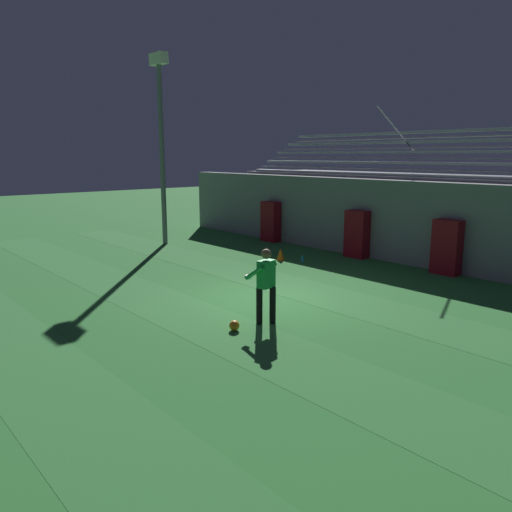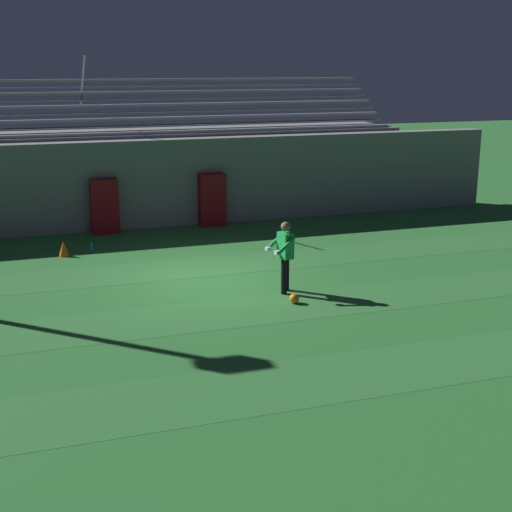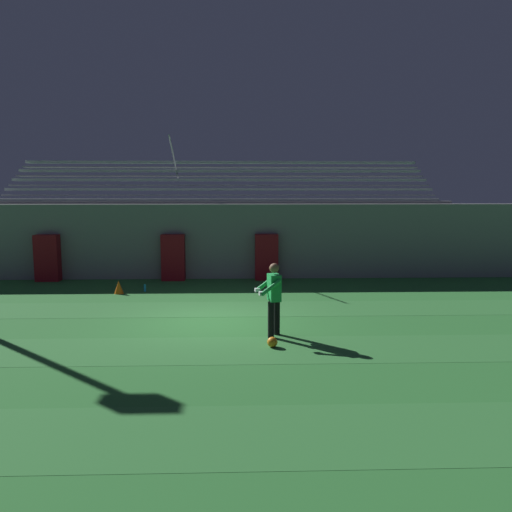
{
  "view_description": "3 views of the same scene",
  "coord_description": "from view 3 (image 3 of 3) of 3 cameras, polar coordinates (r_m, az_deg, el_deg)",
  "views": [
    {
      "loc": [
        9.28,
        -8.42,
        3.64
      ],
      "look_at": [
        1.71,
        -1.84,
        1.61
      ],
      "focal_mm": 35.0,
      "sensor_mm": 36.0,
      "label": 1
    },
    {
      "loc": [
        -4.1,
        -16.14,
        5.16
      ],
      "look_at": [
        0.57,
        -2.07,
        1.13
      ],
      "focal_mm": 50.0,
      "sensor_mm": 36.0,
      "label": 2
    },
    {
      "loc": [
        0.75,
        -12.36,
        3.25
      ],
      "look_at": [
        1.11,
        -1.06,
        1.79
      ],
      "focal_mm": 35.0,
      "sensor_mm": 36.0,
      "label": 3
    }
  ],
  "objects": [
    {
      "name": "turf_stripe_mid",
      "position": [
        10.54,
        -5.91,
        -10.64
      ],
      "size": [
        28.0,
        1.82,
        0.01
      ],
      "primitive_type": "cube",
      "color": "#337A38",
      "rests_on": "ground"
    },
    {
      "name": "soccer_ball",
      "position": [
        10.65,
        1.88,
        -9.8
      ],
      "size": [
        0.22,
        0.22,
        0.22
      ],
      "primitive_type": "sphere",
      "color": "orange",
      "rests_on": "ground"
    },
    {
      "name": "goalkeeper",
      "position": [
        11.24,
        2.0,
        -4.45
      ],
      "size": [
        0.6,
        0.65,
        1.67
      ],
      "color": "black",
      "rests_on": "ground"
    },
    {
      "name": "water_bottle",
      "position": [
        16.79,
        -12.58,
        -3.59
      ],
      "size": [
        0.07,
        0.07,
        0.24
      ],
      "primitive_type": "cylinder",
      "color": "#1E8CD8",
      "rests_on": "ground"
    },
    {
      "name": "traffic_cone",
      "position": [
        16.65,
        -15.41,
        -3.45
      ],
      "size": [
        0.3,
        0.3,
        0.42
      ],
      "primitive_type": "cone",
      "color": "orange",
      "rests_on": "ground"
    },
    {
      "name": "back_wall",
      "position": [
        18.96,
        -4.08,
        1.72
      ],
      "size": [
        24.0,
        0.6,
        2.8
      ],
      "primitive_type": "cube",
      "color": "gray",
      "rests_on": "ground"
    },
    {
      "name": "turf_stripe_far",
      "position": [
        14.05,
        -4.86,
        -6.06
      ],
      "size": [
        28.0,
        1.82,
        0.01
      ],
      "primitive_type": "cube",
      "color": "#337A38",
      "rests_on": "ground"
    },
    {
      "name": "padding_pillar_far_left",
      "position": [
        19.77,
        -22.72,
        -0.21
      ],
      "size": [
        0.85,
        0.44,
        1.7
      ],
      "primitive_type": "cube",
      "color": "maroon",
      "rests_on": "ground"
    },
    {
      "name": "padding_pillar_gate_left",
      "position": [
        18.63,
        -9.44,
        -0.16
      ],
      "size": [
        0.85,
        0.44,
        1.7
      ],
      "primitive_type": "cube",
      "color": "maroon",
      "rests_on": "ground"
    },
    {
      "name": "ground_plane",
      "position": [
        12.8,
        -5.16,
        -7.4
      ],
      "size": [
        80.0,
        80.0,
        0.0
      ],
      "primitive_type": "plane",
      "color": "#2D7533"
    },
    {
      "name": "turf_stripe_near",
      "position": [
        7.18,
        -8.09,
        -19.62
      ],
      "size": [
        28.0,
        1.82,
        0.01
      ],
      "primitive_type": "cube",
      "color": "#337A38",
      "rests_on": "ground"
    },
    {
      "name": "padding_pillar_gate_right",
      "position": [
        18.49,
        1.21,
        -0.12
      ],
      "size": [
        0.85,
        0.44,
        1.7
      ],
      "primitive_type": "cube",
      "color": "maroon",
      "rests_on": "ground"
    },
    {
      "name": "bleacher_stand",
      "position": [
        21.29,
        -3.84,
        2.61
      ],
      "size": [
        18.0,
        4.05,
        5.43
      ],
      "color": "gray",
      "rests_on": "ground"
    }
  ]
}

